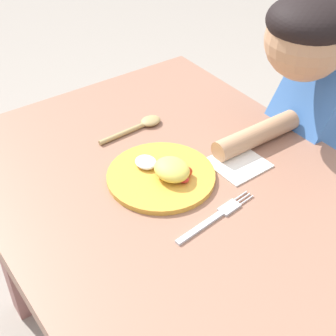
% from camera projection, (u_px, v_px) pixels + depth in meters
% --- Properties ---
extents(dining_table, '(1.09, 0.77, 0.67)m').
position_uv_depth(dining_table, '(187.00, 230.00, 1.12)').
color(dining_table, '#956651').
rests_on(dining_table, ground_plane).
extents(plate, '(0.24, 0.24, 0.05)m').
position_uv_depth(plate, '(164.00, 174.00, 1.09)').
color(plate, gold).
rests_on(plate, dining_table).
extents(fork, '(0.04, 0.21, 0.01)m').
position_uv_depth(fork, '(215.00, 217.00, 1.00)').
color(fork, silver).
rests_on(fork, dining_table).
extents(spoon, '(0.05, 0.19, 0.02)m').
position_uv_depth(spoon, '(141.00, 125.00, 1.25)').
color(spoon, tan).
rests_on(spoon, dining_table).
extents(person, '(0.19, 0.48, 1.00)m').
position_uv_depth(person, '(308.00, 143.00, 1.35)').
color(person, '#383B58').
rests_on(person, ground_plane).
extents(napkin, '(0.12, 0.12, 0.00)m').
position_uv_depth(napkin, '(238.00, 163.00, 1.14)').
color(napkin, white).
rests_on(napkin, dining_table).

